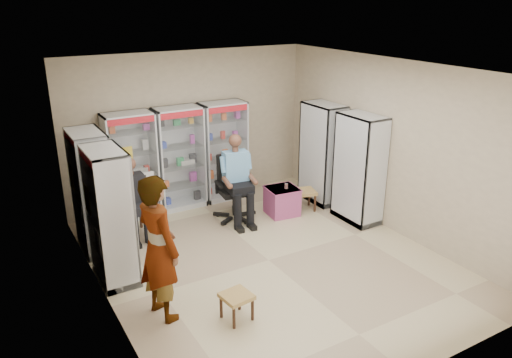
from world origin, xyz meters
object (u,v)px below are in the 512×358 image
cabinet_left_near (110,217)px  seated_shopkeeper (235,180)px  pink_trunk (282,201)px  woven_stool_b (237,306)px  cabinet_back_left (131,166)px  cabinet_right_near (359,169)px  cabinet_right_far (322,153)px  office_chair (234,188)px  cabinet_back_mid (180,158)px  cabinet_back_right (224,151)px  woven_stool_a (304,200)px  standing_man (159,248)px  wooden_chair (133,209)px  cabinet_left_far (92,192)px

cabinet_left_near → seated_shopkeeper: size_ratio=1.29×
pink_trunk → woven_stool_b: 3.41m
cabinet_back_left → cabinet_right_near: same height
cabinet_right_near → cabinet_right_far: bearing=0.0°
cabinet_right_far → cabinet_right_near: 1.10m
cabinet_left_near → office_chair: 2.73m
cabinet_back_mid → cabinet_back_left: bearing=180.0°
cabinet_back_right → woven_stool_a: bearing=-52.0°
cabinet_back_left → seated_shopkeeper: 1.94m
cabinet_right_far → pink_trunk: cabinet_right_far is taller
cabinet_right_near → woven_stool_a: 1.31m
cabinet_right_far → standing_man: size_ratio=1.02×
wooden_chair → seated_shopkeeper: 1.90m
cabinet_left_far → woven_stool_b: bearing=20.4°
cabinet_left_far → standing_man: 2.33m
seated_shopkeeper → cabinet_back_right: bearing=81.0°
cabinet_right_far → wooden_chair: size_ratio=2.13×
standing_man → cabinet_right_far: bearing=-76.0°
cabinet_back_left → cabinet_back_right: (1.90, 0.00, 0.00)m
cabinet_left_far → cabinet_right_far: bearing=87.4°
cabinet_left_far → woven_stool_b: (1.07, -2.89, -0.82)m
office_chair → pink_trunk: 0.98m
wooden_chair → seated_shopkeeper: bearing=-11.1°
cabinet_left_near → woven_stool_b: 2.24m
seated_shopkeeper → cabinet_left_near: bearing=-152.4°
cabinet_right_near → pink_trunk: bearing=49.9°
cabinet_back_right → standing_man: (-2.55, -3.24, -0.02)m
cabinet_back_mid → woven_stool_a: 2.56m
cabinet_left_far → pink_trunk: size_ratio=3.61×
cabinet_left_far → standing_man: (0.28, -2.31, -0.02)m
woven_stool_b → standing_man: standing_man is taller
cabinet_back_mid → wooden_chair: bearing=-148.7°
cabinet_back_left → woven_stool_b: 3.91m
cabinet_left_near → seated_shopkeeper: (2.52, 0.94, -0.23)m
wooden_chair → cabinet_right_near: bearing=-21.6°
cabinet_right_far → woven_stool_b: bearing=128.5°
cabinet_back_right → pink_trunk: size_ratio=3.61×
cabinet_right_far → cabinet_back_mid: bearing=66.3°
cabinet_left_far → office_chair: bearing=87.5°
cabinet_right_near → office_chair: bearing=58.5°
cabinet_back_left → woven_stool_b: size_ratio=5.49×
cabinet_back_left → cabinet_back_right: size_ratio=1.00×
cabinet_back_mid → standing_man: cabinet_back_mid is taller
cabinet_right_far → standing_man: (-4.18, -2.11, -0.02)m
cabinet_right_far → cabinet_right_near: bearing=-180.0°
cabinet_left_near → office_chair: cabinet_left_near is taller
standing_man → cabinet_back_right: bearing=-51.0°
cabinet_back_right → office_chair: (-0.31, -1.04, -0.39)m
cabinet_back_left → woven_stool_a: bearing=-24.7°
cabinet_left_near → seated_shopkeeper: cabinet_left_near is taller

